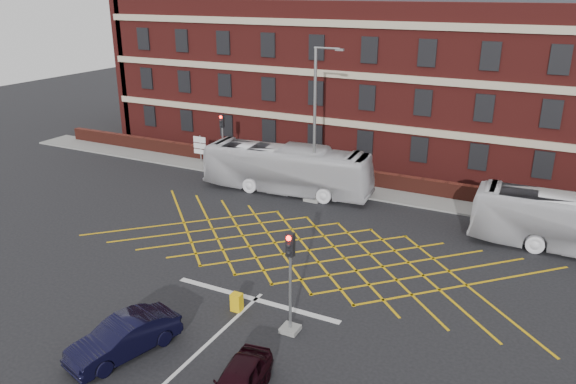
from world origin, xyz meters
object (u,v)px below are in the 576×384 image
at_px(street_lamp, 315,150).
at_px(traffic_light_near, 290,292).
at_px(car_maroon, 239,382).
at_px(traffic_light_far, 223,148).
at_px(direction_signs, 200,146).
at_px(bus_left, 287,169).
at_px(car_navy, 124,337).
at_px(utility_cabinet, 237,302).

bearing_deg(street_lamp, traffic_light_near, -69.23).
height_order(car_maroon, traffic_light_far, traffic_light_far).
bearing_deg(traffic_light_far, car_maroon, -55.68).
distance_m(car_maroon, direction_signs, 26.99).
bearing_deg(bus_left, traffic_light_far, 69.17).
height_order(bus_left, car_navy, bus_left).
distance_m(car_navy, traffic_light_far, 22.20).
height_order(traffic_light_near, utility_cabinet, traffic_light_near).
relative_size(traffic_light_near, direction_signs, 1.94).
bearing_deg(street_lamp, car_maroon, -73.20).
bearing_deg(utility_cabinet, bus_left, 108.99).
distance_m(bus_left, car_navy, 18.74).
height_order(car_navy, direction_signs, direction_signs).
distance_m(car_maroon, utility_cabinet, 5.36).
bearing_deg(car_navy, traffic_light_far, 129.67).
xyz_separation_m(car_maroon, traffic_light_far, (-13.92, 20.39, 1.16)).
xyz_separation_m(traffic_light_far, utility_cabinet, (11.03, -15.89, -1.37)).
distance_m(bus_left, direction_signs, 9.27).
distance_m(bus_left, street_lamp, 3.02).
bearing_deg(bus_left, utility_cabinet, -165.69).
xyz_separation_m(bus_left, car_navy, (2.72, -18.52, -0.88)).
distance_m(car_maroon, traffic_light_far, 24.72).
relative_size(traffic_light_near, traffic_light_far, 1.00).
bearing_deg(car_navy, bus_left, 114.35).
xyz_separation_m(car_maroon, traffic_light_near, (-0.19, 4.16, 1.16)).
bearing_deg(car_maroon, traffic_light_far, 115.75).
relative_size(traffic_light_near, utility_cabinet, 5.35).
xyz_separation_m(traffic_light_far, direction_signs, (-2.70, 0.86, -0.39)).
bearing_deg(traffic_light_far, traffic_light_near, -49.77).
bearing_deg(street_lamp, traffic_light_far, 163.72).
height_order(car_maroon, utility_cabinet, car_maroon).
bearing_deg(direction_signs, traffic_light_far, -17.64).
relative_size(bus_left, direction_signs, 5.16).
relative_size(street_lamp, direction_signs, 4.37).
height_order(street_lamp, utility_cabinet, street_lamp).
xyz_separation_m(car_navy, car_maroon, (5.02, -0.08, -0.10)).
xyz_separation_m(traffic_light_near, direction_signs, (-16.43, 17.09, -0.39)).
xyz_separation_m(car_navy, utility_cabinet, (2.13, 4.42, -0.30)).
relative_size(bus_left, street_lamp, 1.18).
bearing_deg(utility_cabinet, street_lamp, 100.63).
relative_size(car_navy, traffic_light_far, 1.00).
bearing_deg(traffic_light_far, bus_left, -16.16).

